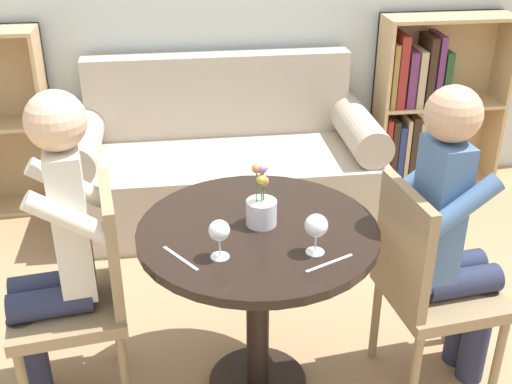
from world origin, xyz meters
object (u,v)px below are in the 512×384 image
Objects in this scene: couch at (223,166)px; wine_glass_left at (219,232)px; wine_glass_right at (316,227)px; chair_left at (85,289)px; person_right at (453,238)px; bookshelf_right at (421,104)px; flower_vase at (261,206)px; chair_right at (427,281)px; person_left at (54,251)px.

couch reaches higher than wine_glass_left.
couch is 12.53× the size of wine_glass_right.
person_right is (1.39, -0.11, 0.18)m from chair_left.
person_right is at bearing 9.07° from wine_glass_left.
bookshelf_right is 4.51× the size of flower_vase.
wine_glass_right is (0.32, -0.01, 0.00)m from wine_glass_left.
chair_right is 0.20m from person_right.
person_right is at bearing -64.47° from couch.
chair_right is 0.62m from wine_glass_right.
couch is at bearing 95.68° from wine_glass_right.
couch is 1.42× the size of person_left.
person_right reaches higher than chair_right.
couch is 7.37× the size of flower_vase.
person_left is (-2.05, -1.72, 0.14)m from bookshelf_right.
chair_right is 0.70× the size of person_left.
flower_vase is at bearing 50.03° from wine_glass_left.
bookshelf_right is at bearing 122.47° from person_left.
person_right is 5.15× the size of flower_vase.
person_right is at bearing 79.11° from person_left.
wine_glass_left is at bearing -95.17° from couch.
couch is 1.36m from bookshelf_right.
flower_vase is at bearing 80.43° from person_left.
flower_vase reaches higher than wine_glass_right.
person_right reaches higher than wine_glass_right.
bookshelf_right reaches higher than wine_glass_left.
wine_glass_right is (0.90, -0.24, 0.17)m from person_left.
person_right is 0.62m from wine_glass_right.
flower_vase is (-0.15, 0.22, -0.03)m from wine_glass_right.
person_left reaches higher than person_right.
flower_vase is at bearing -126.58° from bookshelf_right.
wine_glass_left is (0.58, -0.23, 0.17)m from person_left.
chair_left and chair_right have the same top height.
person_left is (-0.73, -1.46, 0.37)m from couch.
chair_right is (1.30, -0.12, 0.00)m from chair_left.
bookshelf_right is at bearing -26.82° from chair_right.
chair_left reaches higher than wine_glass_right.
person_right is 9.10× the size of wine_glass_left.
person_left is 1.47m from person_right.
bookshelf_right is 0.87× the size of person_left.
wine_glass_left is at bearing -126.95° from bookshelf_right.
wine_glass_left is 0.32m from wine_glass_right.
wine_glass_left is 0.96× the size of wine_glass_right.
person_left reaches higher than chair_right.
chair_right is 6.20× the size of wine_glass_right.
bookshelf_right is (1.31, 0.26, 0.24)m from couch.
person_left reaches higher than flower_vase.
chair_right is at bearing 94.63° from person_right.
wine_glass_right is at bearing -84.32° from couch.
couch reaches higher than chair_left.
chair_left is at bearing 78.80° from person_right.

